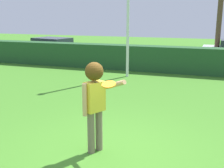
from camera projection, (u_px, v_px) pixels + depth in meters
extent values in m
plane|color=#3D7923|center=(111.00, 152.00, 5.69)|extent=(60.00, 60.00, 0.00)
cylinder|color=#776854|center=(99.00, 130.00, 5.70)|extent=(0.14, 0.14, 0.84)
cylinder|color=#776854|center=(91.00, 133.00, 5.57)|extent=(0.14, 0.14, 0.84)
cube|color=yellow|center=(95.00, 97.00, 5.47)|extent=(0.37, 0.44, 0.58)
cylinder|color=tan|center=(113.00, 85.00, 5.37)|extent=(0.58, 0.37, 0.30)
cylinder|color=tan|center=(85.00, 100.00, 5.32)|extent=(0.09, 0.09, 0.62)
sphere|color=tan|center=(94.00, 73.00, 5.36)|extent=(0.22, 0.22, 0.22)
sphere|color=#4B3410|center=(94.00, 71.00, 5.36)|extent=(0.35, 0.35, 0.35)
cylinder|color=orange|center=(109.00, 84.00, 4.84)|extent=(0.25, 0.24, 0.09)
cylinder|color=silver|center=(128.00, 0.00, 11.96)|extent=(0.12, 0.12, 6.55)
cube|color=#234D27|center=(173.00, 60.00, 13.51)|extent=(29.76, 0.90, 1.21)
cube|color=#1E6633|center=(52.00, 48.00, 18.25)|extent=(4.47, 2.58, 0.55)
cube|color=#2D333D|center=(52.00, 41.00, 18.14)|extent=(2.49, 2.01, 0.40)
cylinder|color=black|center=(79.00, 53.00, 18.25)|extent=(0.61, 0.23, 0.60)
cylinder|color=black|center=(61.00, 56.00, 16.85)|extent=(0.61, 0.23, 0.60)
cylinder|color=black|center=(46.00, 50.00, 19.78)|extent=(0.61, 0.23, 0.60)
cylinder|color=black|center=(26.00, 53.00, 18.38)|extent=(0.61, 0.23, 0.60)
cylinder|color=black|center=(214.00, 54.00, 17.89)|extent=(0.60, 0.12, 0.60)
cylinder|color=black|center=(212.00, 57.00, 16.35)|extent=(0.60, 0.12, 0.60)
cylinder|color=brown|center=(219.00, 22.00, 16.37)|extent=(0.29, 0.29, 4.53)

